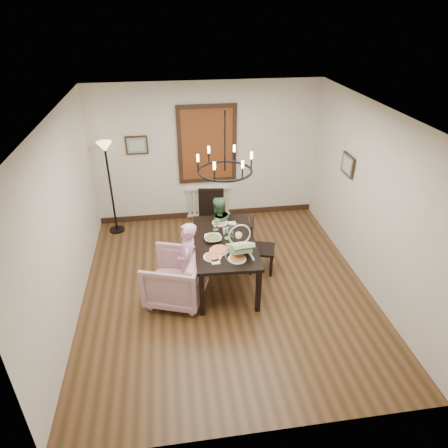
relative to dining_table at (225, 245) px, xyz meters
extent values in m
cube|color=brown|center=(-0.01, -0.20, -0.70)|extent=(4.50, 5.00, 0.01)
cube|color=white|center=(-0.01, -0.20, 2.10)|extent=(4.50, 5.00, 0.01)
cube|color=silver|center=(-0.01, 2.30, 0.70)|extent=(4.50, 0.01, 2.80)
cube|color=silver|center=(-2.26, -0.20, 0.70)|extent=(0.01, 5.00, 2.80)
cube|color=silver|center=(2.24, -0.20, 0.70)|extent=(0.01, 5.00, 2.80)
cube|color=black|center=(0.00, 0.00, 0.06)|extent=(1.02, 1.72, 0.05)
cube|color=black|center=(-0.45, -0.76, -0.33)|extent=(0.07, 0.07, 0.74)
cube|color=black|center=(-0.38, 0.80, -0.33)|extent=(0.07, 0.07, 0.74)
cube|color=black|center=(0.38, -0.80, -0.33)|extent=(0.07, 0.07, 0.74)
cube|color=black|center=(0.45, 0.76, -0.33)|extent=(0.07, 0.07, 0.74)
imported|color=#C6989F|center=(-0.82, -0.34, -0.31)|extent=(1.08, 1.07, 0.78)
imported|color=#DF9DC6|center=(-0.61, -0.30, -0.17)|extent=(0.32, 0.43, 1.07)
imported|color=#477646|center=(-0.02, 0.71, -0.21)|extent=(0.57, 0.50, 0.98)
imported|color=white|center=(-0.18, 0.02, 0.13)|extent=(0.32, 0.32, 0.08)
cylinder|color=tan|center=(-0.13, -0.30, 0.11)|extent=(0.29, 0.29, 0.04)
cylinder|color=silver|center=(0.10, 0.00, 0.16)|extent=(0.08, 0.08, 0.15)
cube|color=brown|center=(-0.01, 2.26, 0.90)|extent=(1.00, 0.03, 1.40)
cube|color=black|center=(-1.36, 2.27, 0.95)|extent=(0.42, 0.03, 0.36)
cube|color=black|center=(2.20, 0.70, 0.95)|extent=(0.03, 0.42, 0.36)
torus|color=black|center=(0.00, 0.00, 1.25)|extent=(0.80, 0.80, 0.04)
camera|label=1|loc=(-0.79, -5.26, 3.38)|focal=32.00mm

